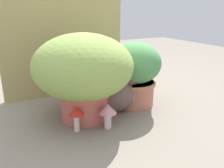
# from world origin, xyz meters

# --- Properties ---
(ground_plane) EXTENTS (6.00, 6.00, 0.00)m
(ground_plane) POSITION_xyz_m (0.00, 0.00, 0.00)
(ground_plane) COLOR gray
(cardboard_backdrop) EXTENTS (0.91, 0.03, 0.91)m
(cardboard_backdrop) POSITION_xyz_m (0.00, 0.49, 0.45)
(cardboard_backdrop) COLOR tan
(cardboard_backdrop) RESTS_ON ground
(grass_planter) EXTENTS (0.57, 0.57, 0.50)m
(grass_planter) POSITION_xyz_m (-0.04, 0.01, 0.30)
(grass_planter) COLOR #C05B53
(grass_planter) RESTS_ON ground
(leafy_planter) EXTENTS (0.35, 0.35, 0.42)m
(leafy_planter) POSITION_xyz_m (0.33, 0.06, 0.23)
(leafy_planter) COLOR #B46B53
(leafy_planter) RESTS_ON ground
(cat) EXTENTS (0.37, 0.23, 0.32)m
(cat) POSITION_xyz_m (0.18, 0.01, 0.12)
(cat) COLOR brown
(cat) RESTS_ON ground
(mushroom_ornament_red) EXTENTS (0.08, 0.08, 0.14)m
(mushroom_ornament_red) POSITION_xyz_m (-0.14, -0.12, 0.10)
(mushroom_ornament_red) COLOR beige
(mushroom_ornament_red) RESTS_ON ground
(mushroom_ornament_pink) EXTENTS (0.10, 0.10, 0.14)m
(mushroom_ornament_pink) POSITION_xyz_m (0.02, -0.16, 0.10)
(mushroom_ornament_pink) COLOR silver
(mushroom_ornament_pink) RESTS_ON ground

